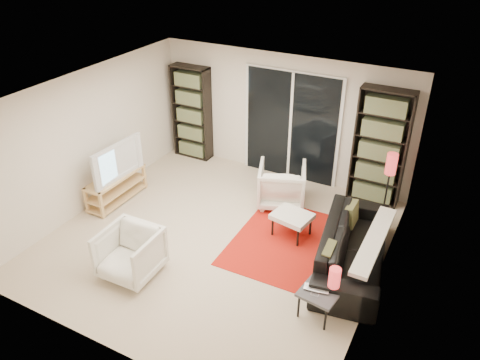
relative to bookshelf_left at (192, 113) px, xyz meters
name	(u,v)px	position (x,y,z in m)	size (l,w,h in m)	color
floor	(218,238)	(1.95, -2.33, -0.98)	(5.00, 5.00, 0.00)	beige
wall_back	(283,117)	(1.95, 0.17, 0.22)	(5.00, 0.02, 2.40)	silver
wall_front	(98,273)	(1.95, -4.83, 0.22)	(5.00, 0.02, 2.40)	silver
wall_left	(89,140)	(-0.55, -2.33, 0.22)	(0.02, 5.00, 2.40)	silver
wall_right	(385,218)	(4.45, -2.33, 0.22)	(0.02, 5.00, 2.40)	silver
ceiling	(213,96)	(1.95, -2.33, 1.42)	(5.00, 5.00, 0.02)	white
sliding_door	(291,127)	(2.15, 0.13, 0.07)	(1.92, 0.08, 2.16)	white
bookshelf_left	(192,113)	(0.00, 0.00, 0.00)	(0.80, 0.30, 1.95)	black
bookshelf_right	(380,148)	(3.85, 0.00, 0.07)	(0.90, 0.30, 2.10)	black
tv_stand	(117,187)	(-0.24, -2.18, -0.71)	(0.40, 1.24, 0.50)	#E3C17C
tv	(113,160)	(-0.22, -2.18, -0.14)	(1.15, 0.15, 0.66)	black
rug	(285,241)	(2.94, -1.90, -0.97)	(1.53, 2.07, 0.01)	red
sofa	(354,247)	(4.04, -1.97, -0.64)	(2.27, 0.89, 0.66)	black
armchair_back	(282,185)	(2.43, -0.89, -0.60)	(0.81, 0.83, 0.76)	silver
armchair_front	(130,253)	(1.28, -3.63, -0.61)	(0.77, 0.80, 0.72)	silver
ottoman	(292,217)	(2.96, -1.69, -0.63)	(0.67, 0.58, 0.40)	silver
side_table	(320,294)	(3.93, -3.13, -0.62)	(0.54, 0.54, 0.40)	#424247
laptop	(316,291)	(3.89, -3.18, -0.56)	(0.32, 0.21, 0.03)	silver
table_lamp	(334,280)	(4.07, -3.03, -0.41)	(0.15, 0.15, 0.34)	red
floor_lamp	(390,172)	(4.17, -0.64, 0.00)	(0.19, 0.19, 1.29)	black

